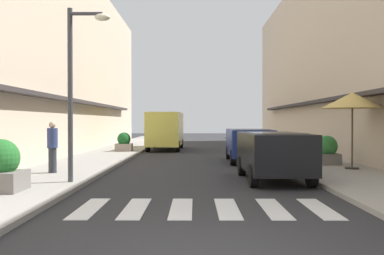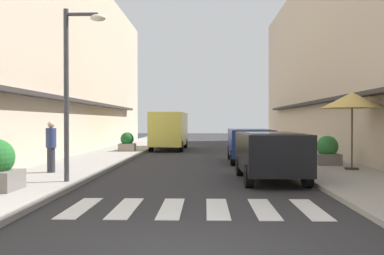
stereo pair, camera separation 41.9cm
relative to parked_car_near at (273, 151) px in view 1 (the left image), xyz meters
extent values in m
plane|color=#2B2B2D|center=(-2.18, 8.59, -0.92)|extent=(88.85, 88.85, 0.00)
cube|color=gray|center=(-6.94, 8.59, -0.86)|extent=(3.06, 56.54, 0.12)
cube|color=#9E998E|center=(2.58, 8.59, -0.86)|extent=(3.06, 56.54, 0.12)
cube|color=#C6B299|center=(-10.97, 9.61, 4.31)|extent=(5.00, 38.35, 10.45)
cube|color=#332D2D|center=(-8.22, 9.61, 1.88)|extent=(0.50, 26.84, 0.16)
cube|color=#C6B299|center=(6.61, 9.61, 4.49)|extent=(5.00, 38.35, 10.82)
cube|color=#332D2D|center=(3.86, 9.61, 1.88)|extent=(0.50, 26.84, 0.16)
cube|color=silver|center=(-4.56, -4.20, -0.91)|extent=(0.45, 2.20, 0.01)
cube|color=silver|center=(-3.61, -4.20, -0.91)|extent=(0.45, 2.20, 0.01)
cube|color=silver|center=(-2.66, -4.20, -0.91)|extent=(0.45, 2.20, 0.01)
cube|color=silver|center=(-1.71, -4.20, -0.91)|extent=(0.45, 2.20, 0.01)
cube|color=silver|center=(-0.76, -4.20, -0.91)|extent=(0.45, 2.20, 0.01)
cube|color=silver|center=(0.19, -4.20, -0.91)|extent=(0.45, 2.20, 0.01)
cube|color=black|center=(0.00, 0.04, -0.04)|extent=(1.81, 4.01, 1.13)
cube|color=black|center=(0.00, -0.16, 0.27)|extent=(1.50, 2.25, 0.56)
cylinder|color=black|center=(-0.82, 1.34, -0.60)|extent=(0.23, 0.64, 0.64)
cylinder|color=black|center=(0.77, 1.36, -0.60)|extent=(0.23, 0.64, 0.64)
cylinder|color=black|center=(-0.77, -1.29, -0.60)|extent=(0.23, 0.64, 0.64)
cylinder|color=black|center=(0.82, -1.27, -0.60)|extent=(0.23, 0.64, 0.64)
cube|color=navy|center=(0.00, 6.11, -0.04)|extent=(1.82, 4.40, 1.13)
cube|color=black|center=(0.00, 5.89, 0.27)|extent=(1.51, 2.47, 0.56)
cylinder|color=black|center=(-0.77, 7.57, -0.60)|extent=(0.23, 0.64, 0.64)
cylinder|color=black|center=(0.82, 7.54, -0.60)|extent=(0.23, 0.64, 0.64)
cylinder|color=black|center=(-0.82, 4.68, -0.60)|extent=(0.23, 0.64, 0.64)
cylinder|color=black|center=(0.77, 4.65, -0.60)|extent=(0.23, 0.64, 0.64)
cube|color=#D8CC4C|center=(-4.21, 14.34, 0.41)|extent=(2.09, 5.45, 2.03)
cube|color=black|center=(-4.21, 14.07, 1.17)|extent=(1.72, 3.07, 0.56)
cylinder|color=black|center=(-5.06, 16.15, -0.60)|extent=(0.24, 0.65, 0.64)
cylinder|color=black|center=(-3.27, 16.10, -0.60)|extent=(0.24, 0.65, 0.64)
cylinder|color=black|center=(-5.16, 12.59, -0.60)|extent=(0.24, 0.65, 0.64)
cylinder|color=black|center=(-3.37, 12.54, -0.60)|extent=(0.24, 0.65, 0.64)
cylinder|color=#38383D|center=(-5.84, -1.08, 1.61)|extent=(0.14, 0.14, 4.82)
cylinder|color=#38383D|center=(-5.39, -1.08, 3.87)|extent=(0.90, 0.10, 0.10)
ellipsoid|color=beige|center=(-4.94, -1.08, 3.77)|extent=(0.44, 0.28, 0.20)
cylinder|color=#262626|center=(3.19, 2.27, -0.77)|extent=(0.48, 0.48, 0.06)
cylinder|color=#4C3823|center=(3.19, 2.27, 0.41)|extent=(0.06, 0.06, 2.42)
cone|color=#D8B259|center=(3.19, 2.27, 1.62)|extent=(2.15, 2.15, 0.55)
cube|color=slate|center=(-7.07, -2.70, -0.56)|extent=(1.07, 1.07, 0.48)
sphere|color=#236628|center=(-7.07, -2.70, 0.00)|extent=(0.92, 0.92, 0.92)
cube|color=slate|center=(2.79, 3.91, -0.59)|extent=(0.91, 0.91, 0.43)
sphere|color=#2D7533|center=(2.79, 3.91, -0.09)|extent=(0.82, 0.82, 0.82)
cube|color=gray|center=(-6.38, 11.48, -0.59)|extent=(0.90, 0.90, 0.42)
sphere|color=#195623|center=(-6.38, 11.48, -0.12)|extent=(0.75, 0.75, 0.75)
cylinder|color=#282B33|center=(-7.04, 1.05, -0.39)|extent=(0.26, 0.26, 0.82)
cylinder|color=navy|center=(-7.04, 1.05, 0.34)|extent=(0.34, 0.34, 0.65)
sphere|color=tan|center=(-7.04, 1.05, 0.77)|extent=(0.22, 0.22, 0.22)
camera|label=1|loc=(-2.38, -13.20, 0.88)|focal=40.92mm
camera|label=2|loc=(-1.96, -13.19, 0.88)|focal=40.92mm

